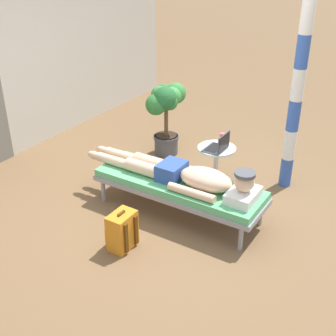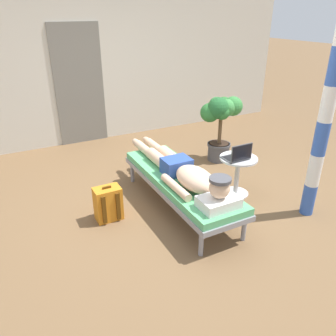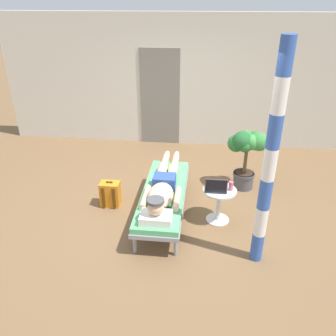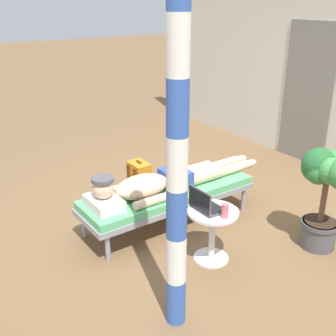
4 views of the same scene
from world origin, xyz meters
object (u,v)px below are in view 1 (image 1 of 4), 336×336
object	(u,v)px
person_reclining	(187,175)
laptop	(219,146)
drink_glass	(222,138)
backpack	(122,231)
side_table	(216,160)
porch_post	(298,85)
lounge_chair	(179,186)
potted_plant	(166,108)

from	to	relation	value
person_reclining	laptop	world-z (taller)	laptop
drink_glass	backpack	size ratio (longest dim) A/B	0.32
laptop	drink_glass	xyz separation A→B (m)	(0.21, 0.06, 0.01)
person_reclining	side_table	distance (m)	0.83
porch_post	laptop	bearing A→B (deg)	126.49
person_reclining	drink_glass	world-z (taller)	person_reclining
porch_post	person_reclining	bearing A→B (deg)	150.43
lounge_chair	backpack	size ratio (longest dim) A/B	4.69
lounge_chair	side_table	bearing A→B (deg)	-4.63
side_table	potted_plant	distance (m)	1.17
backpack	porch_post	world-z (taller)	porch_post
person_reclining	porch_post	world-z (taller)	porch_post
backpack	potted_plant	xyz separation A→B (m)	(2.12, 0.80, 0.51)
backpack	porch_post	bearing A→B (deg)	-24.74
laptop	person_reclining	bearing A→B (deg)	179.08
person_reclining	laptop	xyz separation A→B (m)	(0.75, -0.01, 0.06)
person_reclining	backpack	world-z (taller)	person_reclining
potted_plant	lounge_chair	bearing A→B (deg)	-142.56
person_reclining	laptop	bearing A→B (deg)	-0.92
laptop	porch_post	size ratio (longest dim) A/B	0.12
lounge_chair	drink_glass	xyz separation A→B (m)	(0.96, -0.06, 0.25)
person_reclining	porch_post	size ratio (longest dim) A/B	0.82
lounge_chair	drink_glass	size ratio (longest dim) A/B	14.68
potted_plant	drink_glass	bearing A→B (deg)	-106.08
backpack	potted_plant	world-z (taller)	potted_plant
laptop	drink_glass	size ratio (longest dim) A/B	2.29
side_table	backpack	world-z (taller)	side_table
porch_post	lounge_chair	bearing A→B (deg)	146.99
lounge_chair	potted_plant	bearing A→B (deg)	37.44
lounge_chair	porch_post	distance (m)	1.81
person_reclining	potted_plant	world-z (taller)	potted_plant
lounge_chair	drink_glass	world-z (taller)	drink_glass
person_reclining	laptop	size ratio (longest dim) A/B	7.00
lounge_chair	porch_post	bearing A→B (deg)	-33.01
potted_plant	porch_post	xyz separation A→B (m)	(0.02, -1.79, 0.63)
side_table	backpack	distance (m)	1.69
laptop	backpack	world-z (taller)	laptop
person_reclining	porch_post	bearing A→B (deg)	-29.57
drink_glass	potted_plant	size ratio (longest dim) A/B	0.13
backpack	porch_post	distance (m)	2.61
side_table	potted_plant	size ratio (longest dim) A/B	0.50
porch_post	potted_plant	bearing A→B (deg)	90.72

